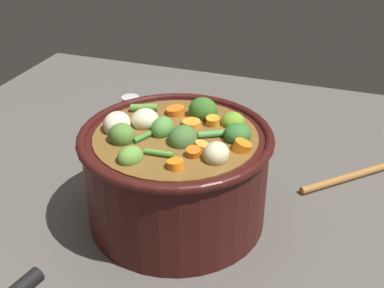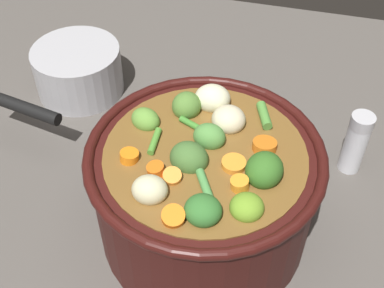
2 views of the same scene
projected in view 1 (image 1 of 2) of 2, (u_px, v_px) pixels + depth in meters
The scene contains 3 objects.
ground_plane at pixel (177, 216), 0.73m from camera, with size 1.10×1.10×0.00m, color #514C47.
cooking_pot at pixel (176, 173), 0.69m from camera, with size 0.26×0.26×0.16m.
salt_shaker at pixel (132, 121), 0.89m from camera, with size 0.03×0.03×0.09m.
Camera 1 is at (-0.54, -0.21, 0.45)m, focal length 47.17 mm.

